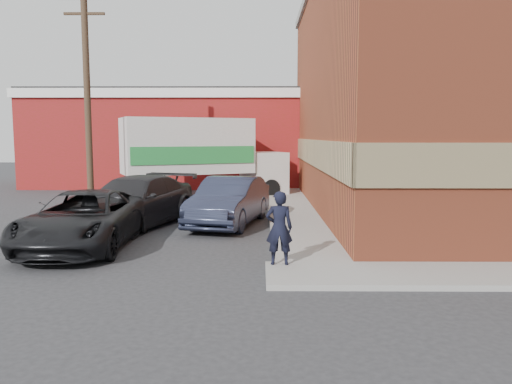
% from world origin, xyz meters
% --- Properties ---
extents(ground, '(90.00, 90.00, 0.00)m').
position_xyz_m(ground, '(0.00, 0.00, 0.00)').
color(ground, '#28282B').
rests_on(ground, ground).
extents(brick_building, '(14.25, 18.25, 9.36)m').
position_xyz_m(brick_building, '(8.50, 9.00, 4.68)').
color(brick_building, '#9A4127').
rests_on(brick_building, ground).
extents(sidewalk_west, '(1.80, 18.00, 0.12)m').
position_xyz_m(sidewalk_west, '(0.60, 9.00, 0.06)').
color(sidewalk_west, gray).
rests_on(sidewalk_west, ground).
extents(warehouse, '(16.30, 8.30, 5.60)m').
position_xyz_m(warehouse, '(-6.00, 20.00, 2.81)').
color(warehouse, maroon).
rests_on(warehouse, ground).
extents(utility_pole, '(2.00, 0.26, 9.00)m').
position_xyz_m(utility_pole, '(-7.50, 9.00, 4.75)').
color(utility_pole, '#453122').
rests_on(utility_pole, ground).
extents(man, '(0.60, 0.40, 1.64)m').
position_xyz_m(man, '(-0.20, -0.25, 0.94)').
color(man, black).
rests_on(man, sidewalk_south).
extents(sedan, '(2.73, 5.07, 1.59)m').
position_xyz_m(sedan, '(-1.64, 5.32, 0.79)').
color(sedan, '#2C3149').
rests_on(sedan, ground).
extents(suv_a, '(2.49, 5.37, 1.49)m').
position_xyz_m(suv_a, '(-5.29, 1.98, 0.75)').
color(suv_a, black).
rests_on(suv_a, ground).
extents(suv_b, '(3.87, 6.06, 1.64)m').
position_xyz_m(suv_b, '(-4.72, 4.97, 0.82)').
color(suv_b, '#252427').
rests_on(suv_b, ground).
extents(box_truck, '(7.88, 5.15, 3.76)m').
position_xyz_m(box_truck, '(-3.33, 12.47, 2.17)').
color(box_truck, silver).
rests_on(box_truck, ground).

